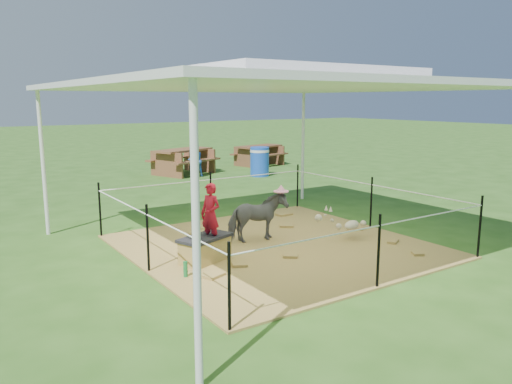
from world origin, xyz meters
TOP-DOWN VIEW (x-y plane):
  - ground at (0.00, 0.00)m, footprint 90.00×90.00m
  - hay_patch at (0.00, 0.00)m, footprint 4.60×4.60m
  - canopy_tent at (0.00, 0.00)m, footprint 6.30×6.30m
  - rope_fence at (0.00, -0.00)m, footprint 4.54×4.54m
  - straw_bale at (-1.38, -0.08)m, footprint 0.87×0.64m
  - dark_cloth at (-1.38, -0.08)m, footprint 0.93×0.70m
  - woman at (-1.28, -0.08)m, footprint 0.33×0.40m
  - green_bottle at (-1.93, -0.53)m, footprint 0.08×0.08m
  - pony at (-0.12, 0.38)m, footprint 1.06×0.60m
  - pink_hat at (-0.12, 0.38)m, footprint 0.26×0.26m
  - foal at (1.35, -0.41)m, footprint 1.13×0.90m
  - trash_barrel at (4.26, 6.74)m, footprint 0.75×0.75m
  - picnic_table_near at (2.40, 8.50)m, footprint 2.39×2.06m
  - picnic_table_far at (5.76, 8.96)m, footprint 2.05×1.68m
  - distant_person at (2.44, 7.71)m, footprint 0.58×0.49m

SIDE VIEW (x-z plane):
  - ground at x=0.00m, z-range 0.00..0.00m
  - hay_patch at x=0.00m, z-range 0.00..0.03m
  - green_bottle at x=-1.93m, z-range 0.03..0.25m
  - straw_bale at x=-1.38m, z-range 0.03..0.38m
  - foal at x=1.35m, z-range 0.03..0.58m
  - picnic_table_far at x=5.76m, z-range 0.00..0.75m
  - dark_cloth at x=-1.38m, z-range 0.38..0.42m
  - picnic_table_near at x=2.40m, z-range 0.00..0.84m
  - pony at x=-0.12m, z-range 0.03..0.88m
  - trash_barrel at x=4.26m, z-range 0.00..0.94m
  - distant_person at x=2.44m, z-range 0.00..1.07m
  - rope_fence at x=0.00m, z-range 0.14..1.14m
  - woman at x=-1.28m, z-range 0.38..1.32m
  - pink_hat at x=-0.12m, z-range 0.88..1.00m
  - canopy_tent at x=0.00m, z-range 1.24..4.14m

